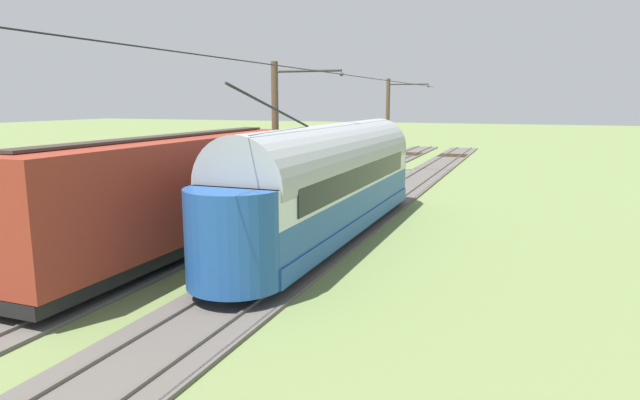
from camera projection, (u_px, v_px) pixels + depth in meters
name	position (u px, v px, depth m)	size (l,w,h in m)	color
ground_plane	(306.00, 219.00, 24.25)	(220.00, 220.00, 0.00)	olive
track_streetcar_siding	(355.00, 221.00, 23.77)	(2.80, 80.00, 0.18)	#56514C
track_adjacent_siding	(266.00, 213.00, 25.29)	(2.80, 80.00, 0.18)	#56514C
vintage_streetcar	(330.00, 180.00, 20.49)	(2.65, 16.68, 5.41)	#1E4C93
boxcar_adjacent	(168.00, 191.00, 18.39)	(2.96, 13.44, 3.85)	maroon
catenary_pole_foreground	(389.00, 124.00, 39.28)	(3.04, 0.28, 6.69)	#4C3D28
catenary_pole_mid_near	(278.00, 141.00, 22.39)	(3.04, 0.28, 6.69)	#4C3D28
overhead_wire_run	(347.00, 75.00, 21.70)	(2.84, 40.80, 0.18)	black
spare_tie_stack	(216.00, 202.00, 26.83)	(2.40, 2.40, 0.54)	#382819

